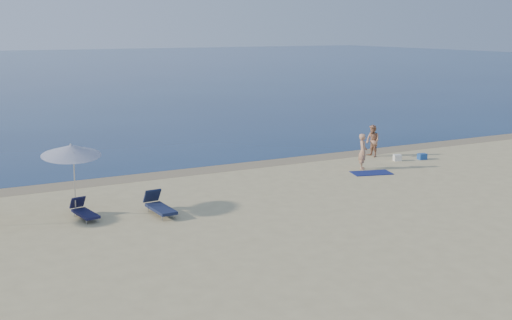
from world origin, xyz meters
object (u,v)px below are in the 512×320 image
Objects in this scene: blue_cooler at (422,156)px; person_right at (373,141)px; person_left at (363,152)px; umbrella_near at (71,150)px.

person_right is at bearing 141.12° from blue_cooler.
umbrella_near reaches higher than person_left.
person_left is 3.97× the size of blue_cooler.
person_right is at bearing -9.55° from person_left.
umbrella_near is at bearing -78.34° from person_right.
umbrella_near is (-15.32, -3.31, 1.47)m from person_right.
blue_cooler is (1.72, -1.69, -0.65)m from person_right.
person_left is 0.63× the size of umbrella_near.
blue_cooler is at bearing -47.47° from person_left.
umbrella_near is at bearing 131.92° from person_left.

